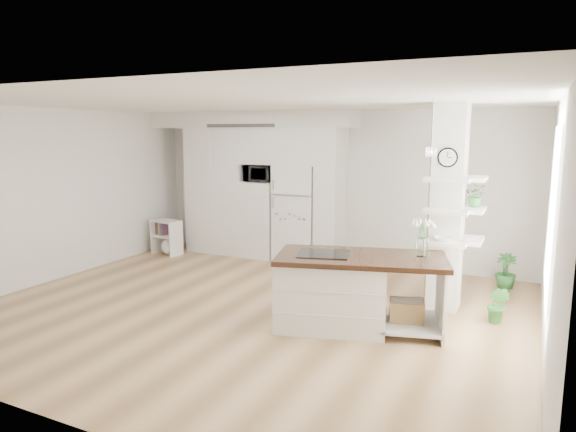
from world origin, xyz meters
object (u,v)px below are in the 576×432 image
Objects in this scene: bookshelf at (168,239)px; floor_plant_a at (498,305)px; kitchen_island at (342,289)px; refrigerator at (298,213)px.

floor_plant_a is (5.97, -1.09, -0.05)m from bookshelf.
kitchen_island is at bearing -151.40° from floor_plant_a.
kitchen_island is at bearing -15.46° from bookshelf.
bookshelf is at bearing 139.11° from kitchen_island.
kitchen_island is at bearing -56.14° from refrigerator.
bookshelf is 6.06m from floor_plant_a.
refrigerator is at bearing 25.84° from bookshelf.
refrigerator is at bearing 153.07° from floor_plant_a.
kitchen_island is (1.82, -2.72, -0.41)m from refrigerator.
refrigerator reaches higher than bookshelf.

